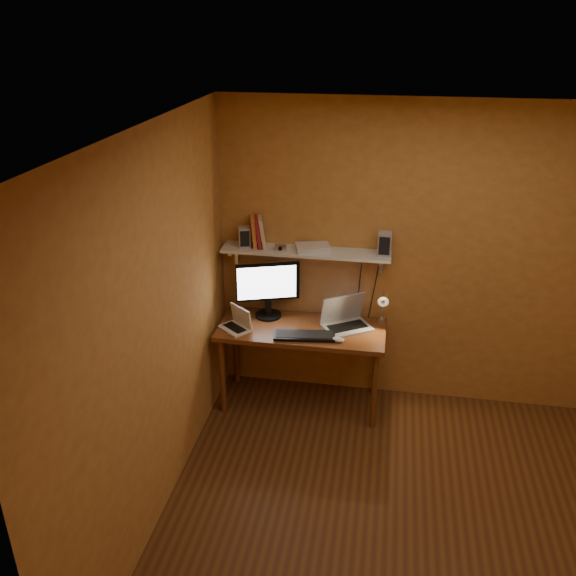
% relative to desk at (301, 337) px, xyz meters
% --- Properties ---
extents(room, '(3.44, 3.24, 2.64)m').
position_rel_desk_xyz_m(room, '(0.95, -1.28, 0.64)').
color(room, brown).
rests_on(room, ground).
extents(desk, '(1.40, 0.60, 0.75)m').
position_rel_desk_xyz_m(desk, '(0.00, 0.00, 0.00)').
color(desk, brown).
rests_on(desk, ground).
extents(wall_shelf, '(1.40, 0.25, 0.21)m').
position_rel_desk_xyz_m(wall_shelf, '(0.00, 0.19, 0.69)').
color(wall_shelf, silver).
rests_on(wall_shelf, room).
extents(monitor, '(0.52, 0.29, 0.49)m').
position_rel_desk_xyz_m(monitor, '(-0.32, 0.16, 0.36)').
color(monitor, black).
rests_on(monitor, desk).
extents(laptop, '(0.46, 0.43, 0.28)m').
position_rel_desk_xyz_m(laptop, '(0.36, 0.09, 0.16)').
color(laptop, '#94969C').
rests_on(laptop, desk).
extents(netbook, '(0.31, 0.30, 0.19)m').
position_rel_desk_xyz_m(netbook, '(-0.52, -0.11, 0.14)').
color(netbook, silver).
rests_on(netbook, desk).
extents(keyboard, '(0.51, 0.22, 0.03)m').
position_rel_desk_xyz_m(keyboard, '(0.05, -0.16, 0.10)').
color(keyboard, black).
rests_on(keyboard, desk).
extents(mouse, '(0.11, 0.08, 0.04)m').
position_rel_desk_xyz_m(mouse, '(0.32, -0.19, 0.10)').
color(mouse, silver).
rests_on(mouse, desk).
extents(desk_lamp, '(0.09, 0.23, 0.38)m').
position_rel_desk_xyz_m(desk_lamp, '(0.66, 0.13, 0.29)').
color(desk_lamp, silver).
rests_on(desk_lamp, desk).
extents(speaker_left, '(0.12, 0.12, 0.17)m').
position_rel_desk_xyz_m(speaker_left, '(-0.52, 0.18, 0.80)').
color(speaker_left, '#94969C').
rests_on(speaker_left, wall_shelf).
extents(speaker_right, '(0.11, 0.11, 0.19)m').
position_rel_desk_xyz_m(speaker_right, '(0.64, 0.20, 0.81)').
color(speaker_right, '#94969C').
rests_on(speaker_right, wall_shelf).
extents(books, '(0.17, 0.18, 0.26)m').
position_rel_desk_xyz_m(books, '(-0.41, 0.21, 0.84)').
color(books, '#C86C2B').
rests_on(books, wall_shelf).
extents(shelf_camera, '(0.09, 0.04, 0.06)m').
position_rel_desk_xyz_m(shelf_camera, '(-0.20, 0.14, 0.74)').
color(shelf_camera, silver).
rests_on(shelf_camera, wall_shelf).
extents(router, '(0.32, 0.25, 0.05)m').
position_rel_desk_xyz_m(router, '(0.06, 0.20, 0.73)').
color(router, silver).
rests_on(router, wall_shelf).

